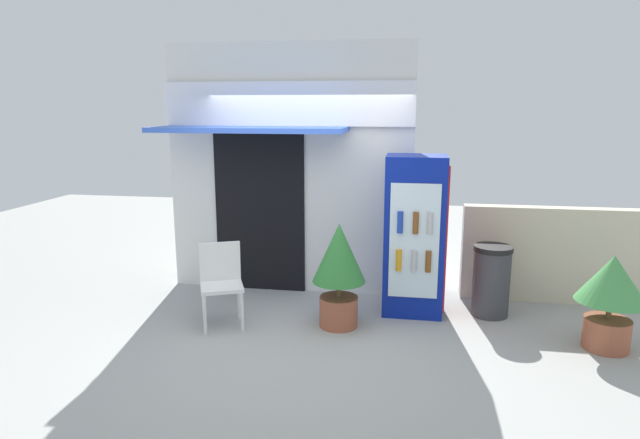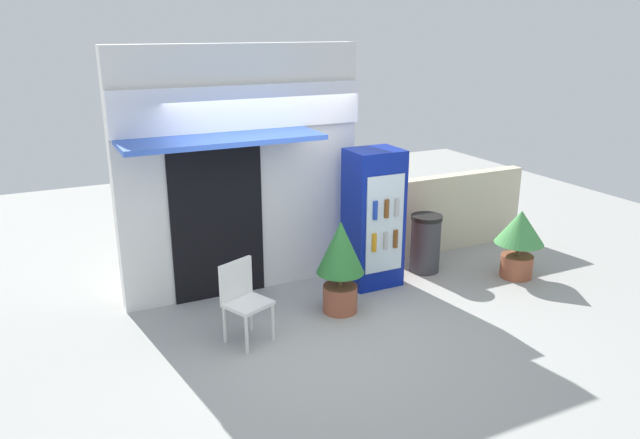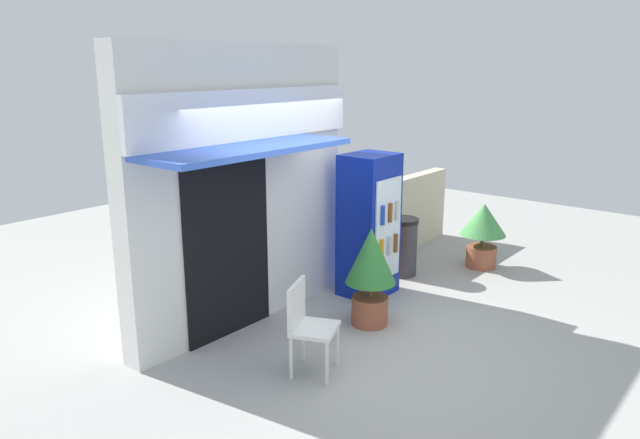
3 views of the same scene
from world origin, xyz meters
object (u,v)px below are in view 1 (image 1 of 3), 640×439
Objects in this scene: plastic_chair at (221,278)px; trash_bin at (491,280)px; drink_cooler at (415,236)px; potted_plant_curbside at (611,292)px; potted_plant_near_shop at (339,266)px.

plastic_chair is 1.10× the size of trash_bin.
drink_cooler reaches higher than plastic_chair.
potted_plant_curbside is (1.90, -0.70, -0.32)m from drink_cooler.
plastic_chair is at bearing -179.66° from potted_plant_curbside.
potted_plant_near_shop is at bearing 177.40° from potted_plant_curbside.
drink_cooler is at bearing 35.86° from potted_plant_near_shop.
potted_plant_near_shop is 1.20× the size of potted_plant_curbside.
plastic_chair reaches higher than trash_bin.
drink_cooler is 2.03× the size of plastic_chair.
drink_cooler is 1.59× the size of potted_plant_near_shop.
potted_plant_near_shop is 1.40× the size of trash_bin.
trash_bin is (0.88, 0.04, -0.50)m from drink_cooler.
potted_plant_near_shop reaches higher than trash_bin.
potted_plant_near_shop is 2.70m from potted_plant_curbside.
plastic_chair is 1.30m from potted_plant_near_shop.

